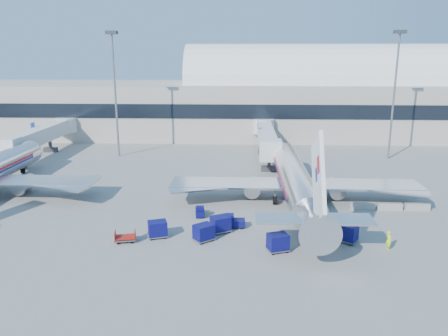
{
  "coord_description": "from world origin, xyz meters",
  "views": [
    {
      "loc": [
        3.14,
        -49.27,
        18.35
      ],
      "look_at": [
        0.81,
        6.0,
        4.08
      ],
      "focal_mm": 35.0,
      "sensor_mm": 36.0,
      "label": 1
    }
  ],
  "objects_px": {
    "barrier_near": "(362,206)",
    "ramp_worker": "(389,240)",
    "tug_right": "(308,216)",
    "cart_train_c": "(158,229)",
    "jetbridge_mid": "(44,134)",
    "jetbridge_near": "(266,136)",
    "mast_east": "(396,77)",
    "cart_train_b": "(204,232)",
    "tug_lead": "(233,221)",
    "tug_left": "(200,211)",
    "barrier_far": "(417,207)",
    "airliner_main": "(295,180)",
    "mast_west": "(114,76)",
    "barrier_mid": "(390,207)",
    "cart_solo_near": "(278,242)",
    "cart_open_red": "(126,238)",
    "cart_solo_far": "(347,232)",
    "cart_train_a": "(220,224)"
  },
  "relations": [
    {
      "from": "tug_lead",
      "to": "airliner_main",
      "type": "bearing_deg",
      "value": 46.53
    },
    {
      "from": "barrier_near",
      "to": "cart_train_a",
      "type": "bearing_deg",
      "value": -155.58
    },
    {
      "from": "tug_lead",
      "to": "tug_right",
      "type": "height_order",
      "value": "tug_lead"
    },
    {
      "from": "mast_east",
      "to": "cart_train_a",
      "type": "distance_m",
      "value": 48.11
    },
    {
      "from": "barrier_near",
      "to": "cart_open_red",
      "type": "distance_m",
      "value": 28.64
    },
    {
      "from": "jetbridge_near",
      "to": "barrier_far",
      "type": "bearing_deg",
      "value": -59.45
    },
    {
      "from": "barrier_mid",
      "to": "ramp_worker",
      "type": "height_order",
      "value": "ramp_worker"
    },
    {
      "from": "barrier_near",
      "to": "ramp_worker",
      "type": "distance_m",
      "value": 11.39
    },
    {
      "from": "barrier_mid",
      "to": "cart_solo_near",
      "type": "height_order",
      "value": "cart_solo_near"
    },
    {
      "from": "airliner_main",
      "to": "tug_left",
      "type": "distance_m",
      "value": 13.2
    },
    {
      "from": "cart_train_b",
      "to": "cart_solo_far",
      "type": "xyz_separation_m",
      "value": [
        14.5,
        0.39,
        0.06
      ]
    },
    {
      "from": "mast_west",
      "to": "cart_solo_far",
      "type": "bearing_deg",
      "value": -48.06
    },
    {
      "from": "tug_lead",
      "to": "mast_west",
      "type": "bearing_deg",
      "value": 120.56
    },
    {
      "from": "cart_open_red",
      "to": "ramp_worker",
      "type": "xyz_separation_m",
      "value": [
        26.07,
        -0.74,
        0.57
      ]
    },
    {
      "from": "barrier_far",
      "to": "airliner_main",
      "type": "bearing_deg",
      "value": 170.26
    },
    {
      "from": "mast_east",
      "to": "barrier_far",
      "type": "bearing_deg",
      "value": -100.92
    },
    {
      "from": "barrier_near",
      "to": "cart_train_b",
      "type": "distance_m",
      "value": 21.2
    },
    {
      "from": "tug_left",
      "to": "cart_open_red",
      "type": "bearing_deg",
      "value": 129.88
    },
    {
      "from": "airliner_main",
      "to": "mast_west",
      "type": "bearing_deg",
      "value": 139.64
    },
    {
      "from": "tug_right",
      "to": "barrier_far",
      "type": "bearing_deg",
      "value": 59.98
    },
    {
      "from": "cart_train_b",
      "to": "cart_solo_near",
      "type": "relative_size",
      "value": 1.05
    },
    {
      "from": "mast_west",
      "to": "tug_left",
      "type": "height_order",
      "value": "mast_west"
    },
    {
      "from": "jetbridge_mid",
      "to": "cart_train_a",
      "type": "bearing_deg",
      "value": -45.98
    },
    {
      "from": "jetbridge_mid",
      "to": "cart_open_red",
      "type": "height_order",
      "value": "jetbridge_mid"
    },
    {
      "from": "tug_left",
      "to": "cart_open_red",
      "type": "xyz_separation_m",
      "value": [
        -6.86,
        -7.54,
        -0.21
      ]
    },
    {
      "from": "tug_right",
      "to": "barrier_near",
      "type": "bearing_deg",
      "value": 73.03
    },
    {
      "from": "jetbridge_mid",
      "to": "ramp_worker",
      "type": "relative_size",
      "value": 14.22
    },
    {
      "from": "tug_right",
      "to": "cart_train_c",
      "type": "distance_m",
      "value": 17.09
    },
    {
      "from": "airliner_main",
      "to": "jetbridge_mid",
      "type": "height_order",
      "value": "airliner_main"
    },
    {
      "from": "jetbridge_mid",
      "to": "tug_lead",
      "type": "distance_m",
      "value": 50.92
    },
    {
      "from": "barrier_far",
      "to": "tug_right",
      "type": "bearing_deg",
      "value": -163.4
    },
    {
      "from": "barrier_mid",
      "to": "cart_train_a",
      "type": "distance_m",
      "value": 21.8
    },
    {
      "from": "jetbridge_near",
      "to": "ramp_worker",
      "type": "relative_size",
      "value": 14.22
    },
    {
      "from": "barrier_far",
      "to": "cart_solo_near",
      "type": "distance_m",
      "value": 21.68
    },
    {
      "from": "tug_right",
      "to": "cart_train_b",
      "type": "relative_size",
      "value": 0.96
    },
    {
      "from": "jetbridge_near",
      "to": "ramp_worker",
      "type": "bearing_deg",
      "value": -76.18
    },
    {
      "from": "cart_solo_near",
      "to": "mast_east",
      "type": "bearing_deg",
      "value": 41.19
    },
    {
      "from": "jetbridge_mid",
      "to": "mast_east",
      "type": "relative_size",
      "value": 1.22
    },
    {
      "from": "mast_west",
      "to": "barrier_mid",
      "type": "bearing_deg",
      "value": -34.14
    },
    {
      "from": "barrier_mid",
      "to": "cart_train_b",
      "type": "bearing_deg",
      "value": -155.4
    },
    {
      "from": "jetbridge_near",
      "to": "barrier_mid",
      "type": "bearing_deg",
      "value": -64.56
    },
    {
      "from": "mast_east",
      "to": "cart_train_c",
      "type": "height_order",
      "value": "mast_east"
    },
    {
      "from": "jetbridge_mid",
      "to": "mast_west",
      "type": "bearing_deg",
      "value": -3.21
    },
    {
      "from": "mast_west",
      "to": "barrier_near",
      "type": "bearing_deg",
      "value": -36.38
    },
    {
      "from": "tug_lead",
      "to": "cart_train_c",
      "type": "relative_size",
      "value": 1.01
    },
    {
      "from": "cart_open_red",
      "to": "ramp_worker",
      "type": "distance_m",
      "value": 26.09
    },
    {
      "from": "jetbridge_mid",
      "to": "barrier_mid",
      "type": "relative_size",
      "value": 9.17
    },
    {
      "from": "cart_train_b",
      "to": "cart_solo_far",
      "type": "distance_m",
      "value": 14.51
    },
    {
      "from": "barrier_mid",
      "to": "jetbridge_near",
      "type": "bearing_deg",
      "value": 115.44
    },
    {
      "from": "tug_lead",
      "to": "tug_left",
      "type": "distance_m",
      "value": 5.17
    }
  ]
}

